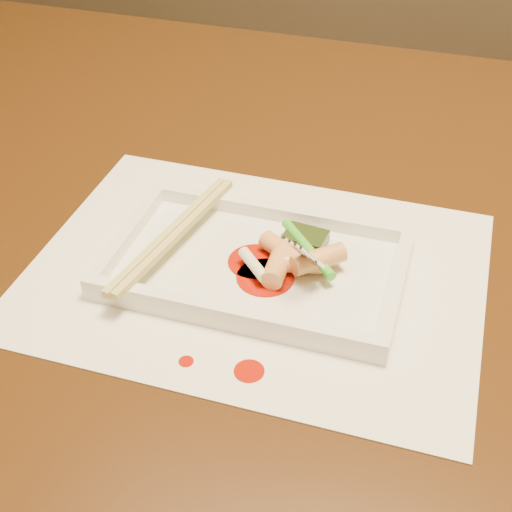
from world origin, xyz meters
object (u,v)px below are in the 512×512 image
(chopstick_a, at_px, (169,233))
(fork, at_px, (344,198))
(placemat, at_px, (256,272))
(plate_base, at_px, (256,268))
(table, at_px, (311,297))

(chopstick_a, height_order, fork, fork)
(placemat, bearing_deg, plate_base, 63.43)
(chopstick_a, bearing_deg, table, 38.38)
(table, relative_size, chopstick_a, 7.37)
(placemat, relative_size, chopstick_a, 2.10)
(chopstick_a, bearing_deg, placemat, 0.00)
(table, xyz_separation_m, fork, (0.04, -0.07, 0.18))
(table, distance_m, chopstick_a, 0.20)
(chopstick_a, distance_m, fork, 0.16)
(table, bearing_deg, plate_base, -110.23)
(placemat, height_order, chopstick_a, chopstick_a)
(chopstick_a, bearing_deg, plate_base, 0.00)
(table, xyz_separation_m, chopstick_a, (-0.12, -0.09, 0.13))
(placemat, xyz_separation_m, plate_base, (0.00, 0.00, 0.00))
(placemat, height_order, fork, fork)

